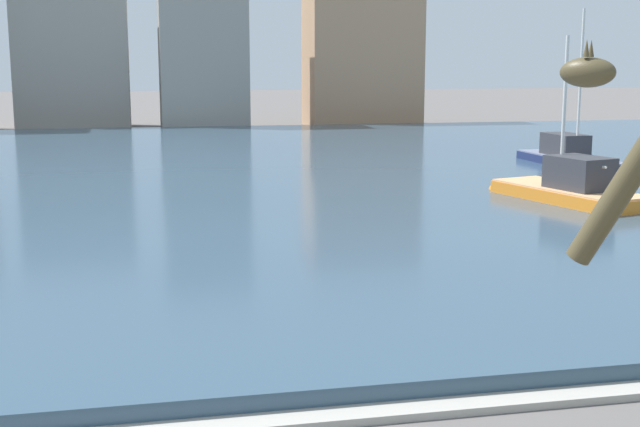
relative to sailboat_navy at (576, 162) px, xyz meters
The scene contains 6 objects.
harbor_water 18.27m from the sailboat_navy, behind, with size 86.71×50.58×0.39m, color #334C60.
sailboat_navy is the anchor object (origin of this frame).
sailboat_orange 9.71m from the sailboat_navy, 121.50° to the right, with size 3.57×6.84×5.84m.
townhouse_end_terrace 40.72m from the sailboat_navy, 125.82° to the left, with size 8.33×6.16×10.80m.
townhouse_narrow_midrow 33.99m from the sailboat_navy, 115.02° to the left, with size 6.49×5.90×12.91m.
townhouse_corner_house 31.69m from the sailboat_navy, 92.99° to the left, with size 8.85×5.41×11.92m.
Camera 1 is at (-0.82, -2.22, 4.98)m, focal length 47.47 mm.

